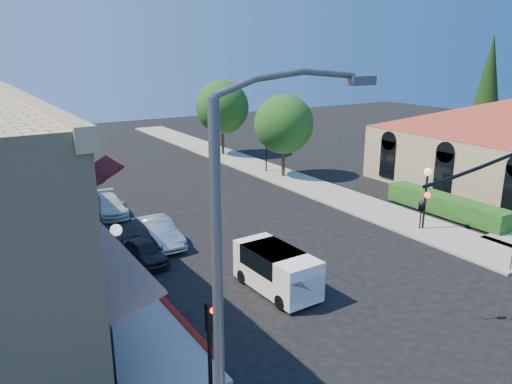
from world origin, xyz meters
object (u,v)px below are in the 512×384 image
street_tree_a (284,124)px  lamppost_left_near (117,246)px  cobra_streetlight (235,299)px  parked_car_d (79,173)px  secondary_signal (211,335)px  conifer_far (488,89)px  parked_car_b (158,232)px  street_tree_b (222,107)px  parked_car_c (109,205)px  lamppost_right_far (266,139)px  parked_car_a (144,251)px  lamppost_right_near (427,183)px  white_van (277,268)px  lamppost_left_far (47,170)px

street_tree_a → lamppost_left_near: size_ratio=1.82×
cobra_streetlight → parked_car_d: (4.03, 31.55, -4.67)m
cobra_streetlight → parked_car_d: bearing=82.7°
secondary_signal → cobra_streetlight: bearing=-108.6°
conifer_far → parked_car_b: size_ratio=2.65×
conifer_far → street_tree_b: (-19.20, 14.00, -1.82)m
secondary_signal → parked_car_c: bearing=82.4°
lamppost_right_far → parked_car_b: 16.89m
parked_car_a → parked_car_c: parked_car_c is taller
street_tree_b → lamppost_right_near: bearing=-90.7°
parked_car_c → secondary_signal: bearing=-94.1°
parked_car_a → lamppost_left_near: bearing=-125.1°
conifer_far → street_tree_a: (-19.20, 4.00, -2.17)m
street_tree_a → lamppost_left_near: (-17.30, -14.00, -1.46)m
cobra_streetlight → parked_car_c: size_ratio=2.32×
street_tree_b → parked_car_b: bearing=-126.8°
parked_car_b → parked_car_a: bearing=-128.8°
parked_car_a → lamppost_right_near: bearing=-20.3°
lamppost_right_near → lamppost_right_far: size_ratio=1.00×
lamppost_right_far → white_van: (-10.98, -17.70, -1.70)m
lamppost_left_near → white_van: lamppost_left_near is taller
street_tree_a → white_van: 19.59m
parked_car_a → parked_car_d: bearing=81.5°
lamppost_right_far → parked_car_c: size_ratio=0.89×
lamppost_right_far → parked_car_b: (-13.30, -10.20, -2.05)m
secondary_signal → parked_car_b: secondary_signal is taller
cobra_streetlight → lamppost_right_near: size_ratio=2.61×
conifer_far → parked_car_c: bearing=176.6°
street_tree_a → parked_car_d: (-13.92, 7.55, -3.60)m
lamppost_right_near → parked_car_b: bearing=156.4°
lamppost_right_far → parked_car_a: lamppost_right_far is taller
conifer_far → parked_car_b: conifer_far is taller
secondary_signal → cobra_streetlight: 4.65m
parked_car_c → parked_car_a: bearing=-91.3°
secondary_signal → lamppost_right_far: size_ratio=0.93×
lamppost_right_near → street_tree_a: bearing=88.8°
white_van → parked_car_a: 6.82m
street_tree_b → lamppost_left_near: street_tree_b is taller
lamppost_left_near → parked_car_c: size_ratio=0.89×
parked_car_b → parked_car_d: bearing=90.0°
parked_car_a → parked_car_b: (1.38, 1.80, 0.12)m
conifer_far → street_tree_a: conifer_far is taller
conifer_far → street_tree_b: bearing=143.9°
street_tree_b → lamppost_right_far: size_ratio=1.97×
lamppost_right_near → parked_car_d: lamppost_right_near is taller
parked_car_a → street_tree_a: bearing=28.7°
lamppost_left_far → lamppost_right_far: (17.00, 2.00, 0.00)m
parked_car_d → parked_car_a: bearing=-99.0°
conifer_far → parked_car_d: (-33.12, 11.55, -5.76)m
street_tree_a → secondary_signal: bearing=-129.2°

